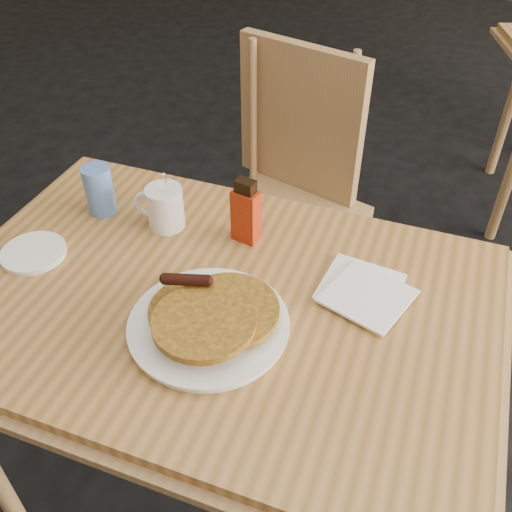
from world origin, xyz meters
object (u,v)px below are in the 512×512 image
Objects in this scene: chair_main_far at (290,177)px; syrup_bottle at (246,213)px; pancake_plate at (209,320)px; main_table at (215,310)px; blue_tumbler at (99,190)px; coffee_mug at (164,207)px.

syrup_bottle is (0.03, -0.55, 0.25)m from chair_main_far.
pancake_plate is 1.98× the size of syrup_bottle.
pancake_plate is (0.02, -0.09, 0.07)m from main_table.
chair_main_far is 0.68m from blue_tumbler.
syrup_bottle is at bearing -67.93° from chair_main_far.
coffee_mug reaches higher than syrup_bottle.
pancake_plate is 0.29m from syrup_bottle.
main_table is 7.57× the size of coffee_mug.
coffee_mug reaches higher than pancake_plate.
pancake_plate reaches higher than main_table.
syrup_bottle is (0.01, 0.19, 0.12)m from main_table.
blue_tumbler is (-0.36, 0.19, 0.10)m from main_table.
coffee_mug is 0.17m from blue_tumbler.
pancake_plate is at bearing -36.43° from blue_tumbler.
chair_main_far is 0.62m from coffee_mug.
syrup_bottle is 0.36m from blue_tumbler.
syrup_bottle reaches higher than pancake_plate.
coffee_mug is (-0.19, 0.19, 0.10)m from main_table.
main_table is at bearing 105.32° from pancake_plate.
blue_tumbler is at bearing 143.57° from pancake_plate.
pancake_plate is 1.95× the size of coffee_mug.
blue_tumbler is (-0.38, 0.28, 0.04)m from pancake_plate.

